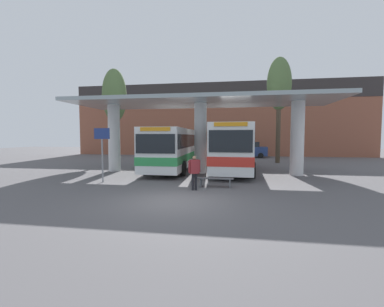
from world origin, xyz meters
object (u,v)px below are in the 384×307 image
(waiting_bench_near_pillar, at_px, (215,180))
(parked_car_street, at_px, (249,150))
(info_sign_platform, at_px, (102,144))
(poplar_tree_behind_left, at_px, (279,86))
(poplar_tree_behind_right, at_px, (114,96))
(transit_bus_center_bay, at_px, (234,146))
(transit_bus_left_bay, at_px, (175,147))
(pedestrian_waiting, at_px, (194,169))

(waiting_bench_near_pillar, distance_m, parked_car_street, 19.54)
(waiting_bench_near_pillar, bearing_deg, info_sign_platform, 176.39)
(poplar_tree_behind_left, relative_size, poplar_tree_behind_right, 1.12)
(transit_bus_center_bay, bearing_deg, waiting_bench_near_pillar, 83.93)
(transit_bus_left_bay, relative_size, info_sign_platform, 3.49)
(pedestrian_waiting, bearing_deg, waiting_bench_near_pillar, 17.09)
(info_sign_platform, bearing_deg, pedestrian_waiting, -13.90)
(pedestrian_waiting, xyz_separation_m, poplar_tree_behind_right, (-9.68, 11.76, 5.50))
(poplar_tree_behind_right, bearing_deg, pedestrian_waiting, -50.53)
(transit_bus_center_bay, height_order, parked_car_street, transit_bus_center_bay)
(poplar_tree_behind_right, distance_m, parked_car_street, 16.78)
(transit_bus_left_bay, height_order, poplar_tree_behind_left, poplar_tree_behind_left)
(transit_bus_center_bay, xyz_separation_m, poplar_tree_behind_right, (-11.52, 4.49, 4.64))
(transit_bus_center_bay, xyz_separation_m, info_sign_platform, (-7.23, -5.94, 0.28))
(transit_bus_left_bay, bearing_deg, waiting_bench_near_pillar, 118.24)
(transit_bus_left_bay, distance_m, parked_car_street, 14.37)
(pedestrian_waiting, bearing_deg, parked_car_street, 51.51)
(transit_bus_center_bay, height_order, waiting_bench_near_pillar, transit_bus_center_bay)
(transit_bus_left_bay, bearing_deg, pedestrian_waiting, 109.01)
(pedestrian_waiting, relative_size, parked_car_street, 0.38)
(waiting_bench_near_pillar, distance_m, poplar_tree_behind_right, 16.36)
(transit_bus_left_bay, bearing_deg, poplar_tree_behind_right, -32.78)
(poplar_tree_behind_left, distance_m, parked_car_street, 9.28)
(transit_bus_left_bay, distance_m, poplar_tree_behind_right, 9.51)
(waiting_bench_near_pillar, xyz_separation_m, parked_car_street, (2.75, 19.33, 0.59))
(transit_bus_left_bay, xyz_separation_m, transit_bus_center_bay, (4.52, -0.14, 0.12))
(poplar_tree_behind_right, bearing_deg, info_sign_platform, -67.65)
(info_sign_platform, height_order, poplar_tree_behind_left, poplar_tree_behind_left)
(waiting_bench_near_pillar, height_order, parked_car_street, parked_car_street)
(poplar_tree_behind_left, bearing_deg, info_sign_platform, -131.93)
(waiting_bench_near_pillar, bearing_deg, poplar_tree_behind_right, 134.43)
(waiting_bench_near_pillar, bearing_deg, transit_bus_center_bay, 81.81)
(waiting_bench_near_pillar, bearing_deg, poplar_tree_behind_left, 68.65)
(transit_bus_left_bay, xyz_separation_m, poplar_tree_behind_left, (8.76, 6.70, 5.71))
(transit_bus_left_bay, height_order, waiting_bench_near_pillar, transit_bus_left_bay)
(pedestrian_waiting, bearing_deg, transit_bus_center_bay, 47.60)
(transit_bus_left_bay, relative_size, parked_car_street, 2.45)
(waiting_bench_near_pillar, distance_m, info_sign_platform, 6.59)
(transit_bus_center_bay, distance_m, info_sign_platform, 9.36)
(parked_car_street, bearing_deg, waiting_bench_near_pillar, -98.92)
(transit_bus_left_bay, height_order, parked_car_street, transit_bus_left_bay)
(waiting_bench_near_pillar, bearing_deg, parked_car_street, 81.92)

